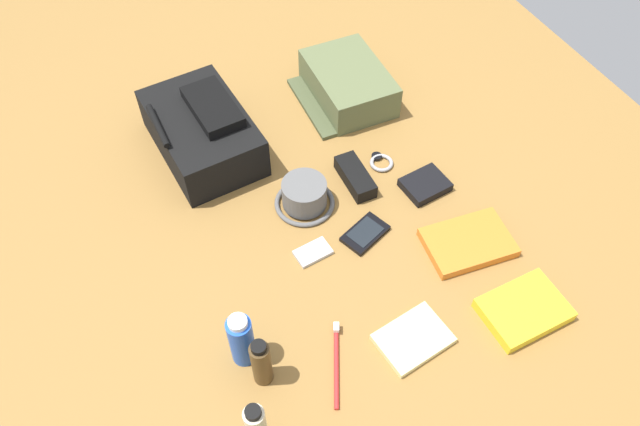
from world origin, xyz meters
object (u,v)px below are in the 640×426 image
deodorant_spray (241,340)px  cell_phone (365,233)px  cologne_bottle (261,363)px  notepad (413,339)px  backpack (203,131)px  wallet (425,185)px  toothbrush (336,359)px  toiletry_pouch (347,84)px  media_player (313,252)px  bucket_hat (304,196)px  travel_guidebook (468,243)px  paperback_novel (524,310)px  sunglasses_case (355,177)px  wristwatch (381,162)px

deodorant_spray → cell_phone: deodorant_spray is taller
cologne_bottle → notepad: bearing=-101.5°
backpack → wallet: bearing=-129.6°
wallet → toothbrush: bearing=122.3°
toiletry_pouch → media_player: (-0.45, 0.32, -0.04)m
bucket_hat → cell_phone: bucket_hat is taller
backpack → toiletry_pouch: backpack is taller
bucket_hat → travel_guidebook: bucket_hat is taller
backpack → travel_guidebook: 0.73m
toiletry_pouch → paperback_novel: toiletry_pouch is taller
paperback_novel → wallet: size_ratio=1.65×
toiletry_pouch → notepad: bearing=162.9°
deodorant_spray → sunglasses_case: 0.54m
cell_phone → toothbrush: (-0.26, 0.21, -0.00)m
backpack → media_player: backpack is taller
notepad → sunglasses_case: size_ratio=1.07×
travel_guidebook → wallet: bearing=-1.2°
travel_guidebook → toothbrush: 0.43m
deodorant_spray → sunglasses_case: bearing=-53.5°
cell_phone → wallet: size_ratio=1.17×
toothbrush → wristwatch: bearing=-38.9°
media_player → toothbrush: toothbrush is taller
bucket_hat → media_player: 0.15m
deodorant_spray → cell_phone: (0.16, -0.38, -0.07)m
cologne_bottle → cell_phone: (0.22, -0.36, -0.06)m
media_player → wallet: size_ratio=0.80×
paperback_novel → travel_guidebook: bearing=1.6°
cell_phone → backpack: bearing=29.3°
toiletry_pouch → notepad: 0.78m
bucket_hat → backpack: bearing=28.4°
media_player → travel_guidebook: bearing=-112.5°
media_player → notepad: notepad is taller
media_player → wallet: bearing=-80.7°
bucket_hat → deodorant_spray: deodorant_spray is taller
backpack → wristwatch: (-0.25, -0.40, -0.06)m
bucket_hat → notepad: (-0.44, -0.05, -0.03)m
paperback_novel → cell_phone: 0.40m
paperback_novel → media_player: (0.35, 0.35, -0.01)m
wallet → notepad: 0.43m
travel_guidebook → sunglasses_case: bearing=26.5°
wristwatch → wallet: 0.14m
backpack → media_player: (-0.43, -0.11, -0.06)m
travel_guidebook → bucket_hat: bearing=46.0°
toiletry_pouch → bucket_hat: (-0.31, 0.28, -0.01)m
toiletry_pouch → deodorant_spray: size_ratio=1.84×
backpack → toothbrush: (-0.70, -0.04, -0.06)m
wristwatch → sunglasses_case: size_ratio=0.51×
deodorant_spray → wristwatch: size_ratio=2.17×
backpack → sunglasses_case: (-0.28, -0.30, -0.04)m
wristwatch → backpack: bearing=57.3°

